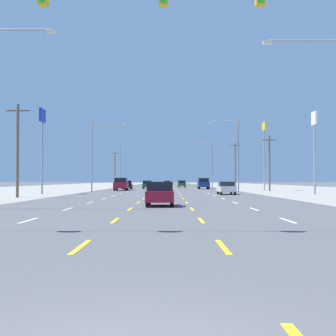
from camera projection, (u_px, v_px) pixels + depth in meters
name	position (u px, v px, depth m)	size (l,w,h in m)	color
ground_plane	(164.00, 191.00, 70.56)	(572.00, 572.00, 0.00)	#4C4C4F
lot_apron_right	(329.00, 191.00, 70.64)	(28.00, 440.00, 0.01)	gray
lane_markings	(165.00, 187.00, 109.05)	(10.64, 227.60, 0.01)	white
signal_span_wire	(154.00, 54.00, 15.45)	(25.00, 0.53, 9.80)	brown
hatchback_center_turn_nearest	(158.00, 194.00, 29.68)	(1.72, 3.90, 1.54)	maroon
sedan_far_right_near	(225.00, 188.00, 53.62)	(1.80, 4.50, 1.46)	white
suv_far_left_mid	(120.00, 184.00, 73.56)	(1.98, 4.90, 1.98)	maroon
hatchback_far_left_midfar	(126.00, 185.00, 84.10)	(1.72, 3.90, 1.54)	black
suv_far_right_far	(202.00, 183.00, 85.92)	(1.98, 4.90, 1.98)	navy
hatchback_inner_left_farther	(146.00, 185.00, 88.67)	(1.72, 3.90, 1.54)	#235B2D
hatchback_inner_right_farthest	(180.00, 184.00, 105.57)	(1.72, 3.90, 1.54)	#235B2D
sedan_center_turn_distant_a	(166.00, 183.00, 131.33)	(1.80, 4.50, 1.46)	#235B2D
pole_sign_left_row_1	(41.00, 130.00, 55.86)	(0.24, 2.16, 10.10)	gray
pole_sign_right_row_1	(313.00, 134.00, 54.97)	(0.24, 1.67, 9.61)	gray
pole_sign_right_row_2	(263.00, 140.00, 74.06)	(0.24, 2.38, 10.72)	gray
streetlight_right_row_0	(329.00, 108.00, 26.99)	(4.40, 0.26, 9.89)	gray
streetlight_left_row_1	(94.00, 151.00, 65.26)	(5.04, 0.26, 9.62)	gray
streetlight_right_row_1	(234.00, 150.00, 65.33)	(4.21, 0.26, 10.07)	gray
streetlight_left_row_2	(120.00, 164.00, 103.59)	(3.85, 0.26, 8.97)	gray
streetlight_right_row_2	(209.00, 161.00, 103.67)	(3.78, 0.26, 10.12)	gray
utility_pole_left_row_0	(16.00, 149.00, 44.09)	(2.20, 0.26, 8.75)	brown
utility_pole_right_row_1	(268.00, 162.00, 71.28)	(2.20, 0.26, 8.31)	brown
utility_pole_right_row_2	(234.00, 164.00, 106.91)	(2.20, 0.26, 10.05)	brown
utility_pole_left_row_3	(113.00, 168.00, 133.21)	(2.20, 0.26, 9.80)	brown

